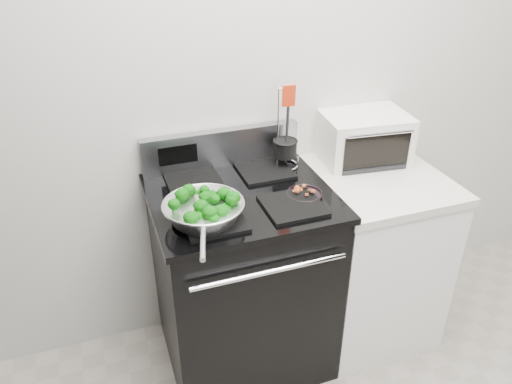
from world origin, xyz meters
name	(u,v)px	position (x,y,z in m)	size (l,w,h in m)	color
back_wall	(279,76)	(0.00, 1.75, 1.35)	(4.00, 0.02, 2.70)	#B8B7AF
gas_range	(242,277)	(-0.30, 1.41, 0.49)	(0.79, 0.69, 1.13)	black
counter	(367,254)	(0.39, 1.41, 0.46)	(0.62, 0.68, 0.92)	white
skillet	(204,210)	(-0.50, 1.26, 1.00)	(0.33, 0.51, 0.07)	silver
broccoli_pile	(203,205)	(-0.50, 1.26, 1.02)	(0.26, 0.26, 0.09)	black
bacon_plate	(304,192)	(-0.05, 1.31, 0.97)	(0.16, 0.16, 0.04)	black
utensil_holder	(285,153)	(-0.02, 1.60, 1.02)	(0.13, 0.13, 0.40)	silver
toaster_oven	(363,137)	(0.41, 1.61, 1.04)	(0.44, 0.36, 0.24)	white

